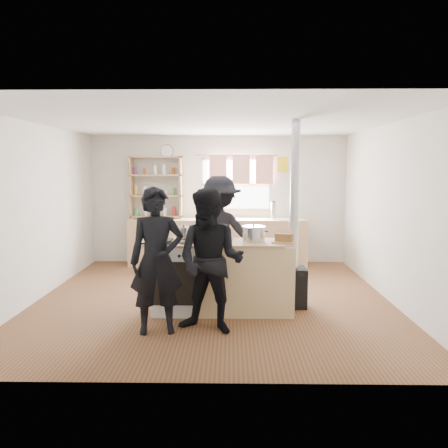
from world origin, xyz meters
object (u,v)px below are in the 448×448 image
at_px(bread_board, 284,239).
at_px(person_near_left, 157,261).
at_px(person_far, 219,235).
at_px(stockpot_stove, 184,233).
at_px(cooking_island, 222,276).
at_px(stockpot_counter, 254,234).
at_px(thermos, 273,211).
at_px(roast_tray, 219,238).
at_px(person_near_right, 211,261).
at_px(skillet_greens, 161,241).
at_px(flue_heater, 293,260).

bearing_deg(bread_board, person_near_left, -156.55).
bearing_deg(person_far, stockpot_stove, 61.71).
height_order(cooking_island, stockpot_counter, stockpot_counter).
height_order(thermos, bread_board, thermos).
bearing_deg(stockpot_counter, thermos, 79.32).
bearing_deg(cooking_island, bread_board, -6.77).
distance_m(roast_tray, bread_board, 0.85).
relative_size(cooking_island, stockpot_stove, 8.79).
bearing_deg(person_near_right, roast_tray, 102.28).
bearing_deg(thermos, person_near_left, -115.11).
xyz_separation_m(stockpot_counter, person_near_left, (-1.13, -0.76, -0.20)).
distance_m(thermos, person_near_left, 3.89).
xyz_separation_m(thermos, person_near_right, (-1.04, -3.49, -0.24)).
bearing_deg(stockpot_counter, cooking_island, -177.85).
bearing_deg(cooking_island, skillet_greens, -167.88).
xyz_separation_m(skillet_greens, person_far, (0.71, 1.05, -0.08)).
distance_m(cooking_island, stockpot_stove, 0.79).
bearing_deg(person_near_left, bread_board, 12.06).
xyz_separation_m(roast_tray, flue_heater, (1.00, 0.16, -0.33)).
distance_m(roast_tray, person_far, 0.83).
xyz_separation_m(skillet_greens, stockpot_stove, (0.25, 0.38, 0.05)).
bearing_deg(person_near_left, thermos, 53.50).
bearing_deg(stockpot_stove, bread_board, -13.28).
bearing_deg(person_near_left, flue_heater, 18.58).
height_order(skillet_greens, person_near_right, person_near_right).
height_order(stockpot_counter, flue_heater, flue_heater).
bearing_deg(stockpot_counter, person_far, 118.33).
bearing_deg(skillet_greens, person_far, 56.06).
bearing_deg(roast_tray, person_far, 91.26).
distance_m(stockpot_counter, person_near_left, 1.38).
xyz_separation_m(roast_tray, person_far, (-0.02, 0.83, -0.09)).
distance_m(flue_heater, person_far, 1.24).
xyz_separation_m(cooking_island, stockpot_stove, (-0.52, 0.22, 0.54)).
height_order(stockpot_stove, person_near_left, person_near_left).
height_order(cooking_island, flue_heater, flue_heater).
relative_size(person_near_right, person_far, 0.94).
bearing_deg(roast_tray, thermos, 70.27).
xyz_separation_m(stockpot_counter, bread_board, (0.38, -0.11, -0.05)).
distance_m(cooking_island, flue_heater, 0.99).
bearing_deg(flue_heater, skillet_greens, -167.43).
xyz_separation_m(skillet_greens, stockpot_counter, (1.18, 0.18, 0.07)).
distance_m(stockpot_stove, stockpot_counter, 0.95).
distance_m(roast_tray, person_near_left, 1.07).
bearing_deg(thermos, person_far, -117.72).
distance_m(cooking_island, person_near_right, 0.81).
distance_m(stockpot_stove, bread_board, 1.35).
height_order(cooking_island, skillet_greens, skillet_greens).
height_order(thermos, roast_tray, thermos).
xyz_separation_m(stockpot_stove, person_near_left, (-0.20, -0.96, -0.18)).
relative_size(bread_board, flue_heater, 0.13).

